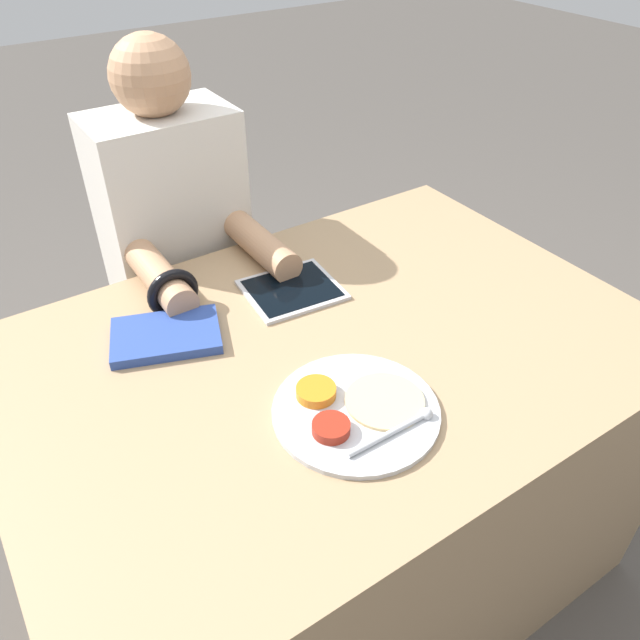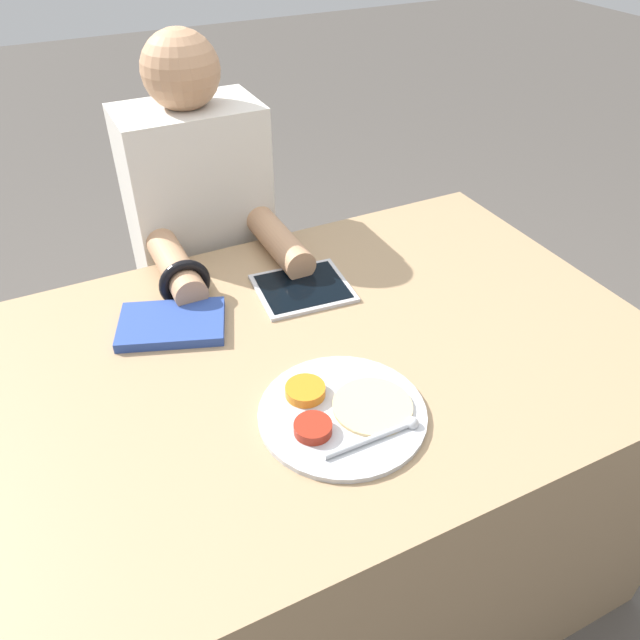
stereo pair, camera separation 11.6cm
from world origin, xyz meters
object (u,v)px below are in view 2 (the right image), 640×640
at_px(thali_tray, 342,412).
at_px(red_notebook, 172,324).
at_px(person_diner, 209,280).
at_px(tablet_device, 303,288).

distance_m(thali_tray, red_notebook, 0.41).
bearing_deg(person_diner, tablet_device, -73.30).
xyz_separation_m(red_notebook, tablet_device, (0.29, 0.01, -0.00)).
height_order(red_notebook, tablet_device, red_notebook).
xyz_separation_m(tablet_device, person_diner, (-0.11, 0.37, -0.17)).
distance_m(thali_tray, person_diner, 0.75).
bearing_deg(red_notebook, thali_tray, -62.34).
bearing_deg(person_diner, red_notebook, -115.70).
distance_m(thali_tray, tablet_device, 0.38).
bearing_deg(red_notebook, person_diner, 64.30).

